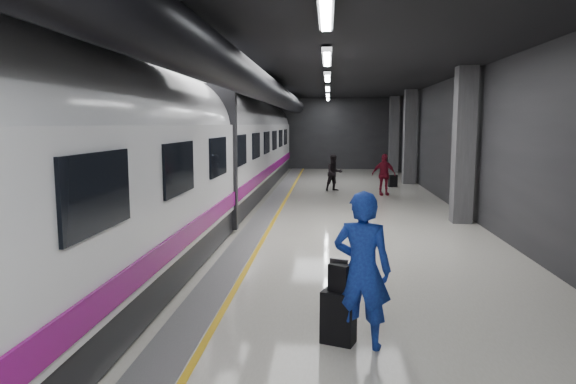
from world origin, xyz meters
name	(u,v)px	position (x,y,z in m)	size (l,w,h in m)	color
ground	(303,234)	(0.00, 0.00, 0.00)	(40.00, 40.00, 0.00)	silver
platform_hall	(294,99)	(-0.29, 0.96, 3.54)	(10.02, 40.02, 4.51)	black
train	(179,155)	(-3.25, 0.00, 2.07)	(3.05, 38.00, 4.05)	black
traveler_main	(362,270)	(1.10, -6.79, 1.02)	(0.74, 0.49, 2.04)	#1742B2
suitcase_main	(338,317)	(0.81, -6.71, 0.35)	(0.43, 0.27, 0.70)	black
shoulder_bag	(339,278)	(0.81, -6.72, 0.88)	(0.27, 0.15, 0.36)	black
traveler_far_a	(334,173)	(0.91, 8.91, 0.78)	(0.76, 0.59, 1.57)	black
traveler_far_b	(384,174)	(2.91, 7.75, 0.84)	(0.99, 0.41, 1.68)	maroon
suitcase_far	(393,181)	(3.63, 10.55, 0.28)	(0.38, 0.24, 0.55)	black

